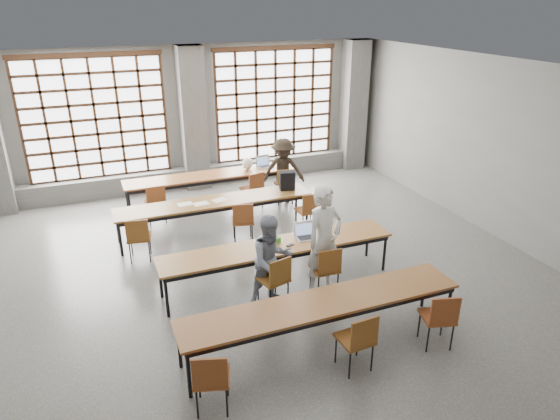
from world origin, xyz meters
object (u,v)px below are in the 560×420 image
object	(u,v)px
chair_near_right	(440,315)
phone	(290,245)
chair_mid_left	(138,235)
desk_row_a	(212,177)
green_box	(273,241)
mouse	(329,235)
desk_row_c	(278,248)
desk_row_b	(215,204)
chair_front_right	(327,266)
backpack	(287,181)
red_pouch	(211,374)
chair_front_left	(276,276)
plastic_bag	(247,163)
chair_back_left	(156,200)
student_female	(272,261)
student_back	(283,171)
chair_back_right	(285,182)
laptop_front	(305,234)
chair_near_left	(211,376)
chair_mid_right	(309,208)
chair_mid_centre	(243,218)
chair_near_mid	(359,337)
student_male	(324,241)
chair_back_mid	(254,186)
laptop_back	(264,164)
desk_row_d	(323,306)

from	to	relation	value
chair_near_right	phone	xyz separation A→B (m)	(-1.25, 2.31, 0.20)
chair_mid_left	desk_row_a	bearing A→B (deg)	48.91
phone	green_box	bearing A→B (deg)	141.95
mouse	phone	distance (m)	0.77
desk_row_c	desk_row_b	bearing A→B (deg)	101.35
chair_front_right	backpack	xyz separation A→B (m)	(0.54, 2.97, 0.39)
backpack	red_pouch	distance (m)	5.51
phone	chair_front_left	bearing A→B (deg)	-131.15
chair_mid_left	plastic_bag	size ratio (longest dim) A/B	3.08
chair_back_left	student_female	bearing A→B (deg)	-72.21
chair_near_right	student_back	bearing A→B (deg)	89.43
chair_near_right	chair_back_right	bearing A→B (deg)	89.57
chair_mid_left	laptop_front	size ratio (longest dim) A/B	2.33
student_female	plastic_bag	world-z (taller)	student_female
chair_near_right	chair_near_left	bearing A→B (deg)	179.99
chair_mid_right	backpack	size ratio (longest dim) A/B	2.20
desk_row_c	chair_mid_right	world-z (taller)	chair_mid_right
chair_back_right	chair_back_left	bearing A→B (deg)	-179.97
chair_mid_centre	green_box	xyz separation A→B (m)	(0.03, -1.59, 0.24)
student_back	backpack	distance (m)	1.13
desk_row_a	green_box	size ratio (longest dim) A/B	16.00
chair_mid_right	chair_mid_left	bearing A→B (deg)	179.98
chair_near_mid	student_female	bearing A→B (deg)	103.36
red_pouch	phone	bearing A→B (deg)	49.17
student_male	laptop_front	size ratio (longest dim) A/B	4.92
chair_front_left	laptop_front	distance (m)	1.14
chair_front_right	chair_mid_right	bearing A→B (deg)	72.00
chair_near_left	laptop_front	world-z (taller)	laptop_front
student_male	mouse	distance (m)	0.62
chair_mid_left	chair_near_left	distance (m)	4.09
chair_back_right	plastic_bag	distance (m)	1.02
chair_mid_centre	laptop_front	xyz separation A→B (m)	(0.63, -1.56, 0.25)
chair_back_right	chair_near_right	bearing A→B (deg)	-90.43
chair_front_left	student_back	distance (m)	4.41
chair_back_mid	chair_mid_right	distance (m)	1.74
chair_near_mid	student_male	xyz separation A→B (m)	(0.45, 1.91, 0.39)
mouse	laptop_back	bearing A→B (deg)	86.07
red_pouch	chair_back_mid	bearing A→B (deg)	66.39
chair_mid_right	mouse	xyz separation A→B (m)	(-0.39, -1.68, 0.21)
student_female	red_pouch	bearing A→B (deg)	-135.20
desk_row_d	student_back	xyz separation A→B (m)	(1.54, 5.20, 0.11)
chair_back_left	backpack	bearing A→B (deg)	-19.50
backpack	chair_back_mid	bearing A→B (deg)	128.29
plastic_bag	desk_row_c	bearing A→B (deg)	-101.21
desk_row_d	chair_front_right	bearing A→B (deg)	60.76
chair_mid_right	chair_front_left	size ratio (longest dim) A/B	1.00
laptop_back	plastic_bag	world-z (taller)	plastic_bag
chair_front_left	chair_near_left	size ratio (longest dim) A/B	1.00
desk_row_b	chair_mid_left	world-z (taller)	chair_mid_left
chair_front_left	phone	size ratio (longest dim) A/B	6.77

